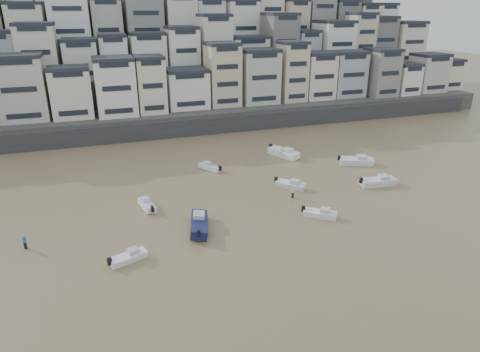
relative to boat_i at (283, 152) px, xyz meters
name	(u,v)px	position (x,y,z in m)	size (l,w,h in m)	color
harbor_wall	(190,127)	(-12.62, 19.03, 0.84)	(140.00, 3.00, 3.50)	#38383A
hillside	(173,52)	(-7.88, 58.87, 12.10)	(141.04, 66.00, 50.00)	#4C4C47
boat_i	(283,152)	(0.00, 0.00, 0.00)	(6.69, 2.19, 1.83)	white
boat_f	(147,204)	(-25.76, -13.31, -0.31)	(4.44, 1.45, 1.21)	silver
boat_d	(378,180)	(7.76, -16.77, -0.11)	(5.92, 1.94, 1.61)	silver
boat_c	(199,223)	(-20.68, -21.23, -0.01)	(6.65, 2.18, 1.81)	#14183F
boat_j	(128,256)	(-29.34, -25.52, -0.33)	(4.28, 1.40, 1.17)	white
boat_g	(356,160)	(9.84, -7.90, -0.07)	(6.15, 2.01, 1.68)	silver
boat_h	(210,166)	(-14.13, -2.24, -0.29)	(4.56, 1.49, 1.24)	silver
boat_e	(291,184)	(-4.93, -13.37, -0.25)	(4.86, 1.59, 1.33)	silver
boat_b	(320,213)	(-5.43, -23.10, -0.29)	(4.54, 1.49, 1.24)	silver
person_blue	(25,242)	(-39.82, -19.24, -0.04)	(0.44, 0.44, 1.74)	blue
person_pink	(293,192)	(-6.15, -16.62, -0.04)	(0.44, 0.44, 1.74)	pink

